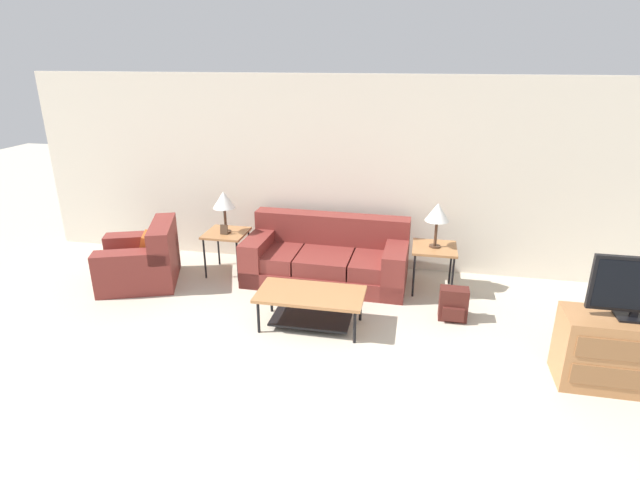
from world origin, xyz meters
The scene contains 12 objects.
ground_plane centered at (0.00, 0.00, 0.00)m, with size 24.00×24.00×0.00m, color beige.
wall_back centered at (0.00, 3.98, 1.30)m, with size 8.94×0.06×2.60m.
couch centered at (-0.09, 3.36, 0.29)m, with size 2.11×1.00×0.82m.
armchair centered at (-2.43, 2.80, 0.29)m, with size 1.20×1.19×0.80m.
coffee_table centered at (-0.03, 2.13, 0.30)m, with size 1.16×0.60×0.41m.
side_table_left centered at (-1.46, 3.32, 0.53)m, with size 0.54×0.55×0.59m.
side_table_right centered at (1.28, 3.32, 0.53)m, with size 0.54×0.55×0.59m.
table_lamp_left centered at (-1.46, 3.32, 1.03)m, with size 0.29×0.29×0.56m.
table_lamp_right centered at (1.28, 3.32, 1.03)m, with size 0.29×0.29×0.56m.
tv_console centered at (2.93, 1.67, 0.34)m, with size 1.10×0.47×0.68m.
backpack centered at (1.51, 2.60, 0.19)m, with size 0.32×0.26×0.38m.
picture_frame centered at (-1.45, 3.24, 0.65)m, with size 0.10×0.04×0.13m.
Camera 1 is at (1.03, -2.60, 2.83)m, focal length 28.00 mm.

